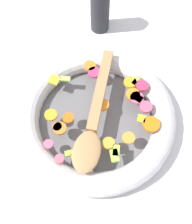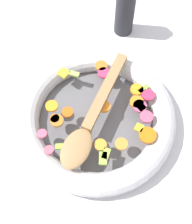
# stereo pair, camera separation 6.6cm
# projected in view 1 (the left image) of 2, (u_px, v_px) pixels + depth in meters

# --- Properties ---
(ground_plane) EXTENTS (4.00, 4.00, 0.00)m
(ground_plane) POSITION_uv_depth(u_px,v_px,m) (96.00, 122.00, 0.71)
(ground_plane) COLOR silver
(skillet) EXTENTS (0.35, 0.35, 0.05)m
(skillet) POSITION_uv_depth(u_px,v_px,m) (96.00, 118.00, 0.69)
(skillet) COLOR slate
(skillet) RESTS_ON ground_plane
(chopped_vegetables) EXTENTS (0.26, 0.25, 0.01)m
(chopped_vegetables) POSITION_uv_depth(u_px,v_px,m) (106.00, 111.00, 0.66)
(chopped_vegetables) COLOR orange
(chopped_vegetables) RESTS_ON skillet
(wooden_spoon) EXTENTS (0.16, 0.28, 0.01)m
(wooden_spoon) POSITION_uv_depth(u_px,v_px,m) (93.00, 121.00, 0.64)
(wooden_spoon) COLOR #A87F51
(wooden_spoon) RESTS_ON chopped_vegetables
(pepper_mill) EXTENTS (0.05, 0.05, 0.17)m
(pepper_mill) POSITION_uv_depth(u_px,v_px,m) (100.00, 6.00, 0.76)
(pepper_mill) COLOR #232328
(pepper_mill) RESTS_ON ground_plane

